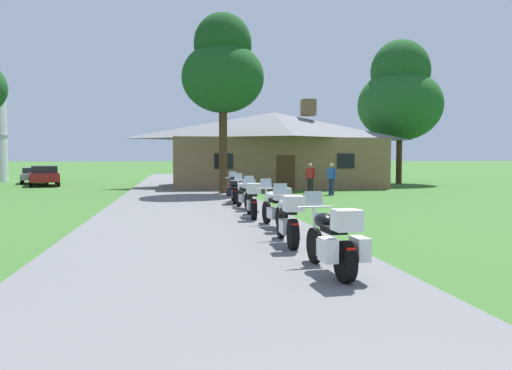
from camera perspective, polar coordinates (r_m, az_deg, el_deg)
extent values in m
plane|color=#386628|center=(21.32, -7.69, -2.16)|extent=(500.00, 500.00, 0.00)
cube|color=slate|center=(19.33, -7.54, -2.61)|extent=(6.40, 80.00, 0.06)
cylinder|color=black|center=(9.10, 6.72, -6.87)|extent=(0.14, 0.64, 0.64)
cylinder|color=black|center=(7.78, 10.18, -8.63)|extent=(0.19, 0.65, 0.64)
cube|color=silver|center=(8.40, 8.36, -7.31)|extent=(0.29, 0.57, 0.30)
ellipsoid|color=black|center=(8.58, 7.78, -4.05)|extent=(0.33, 0.53, 0.26)
cube|color=black|center=(8.16, 8.87, -5.06)|extent=(0.31, 0.53, 0.10)
cylinder|color=silver|center=(8.97, 6.83, -2.51)|extent=(0.66, 0.06, 0.03)
cylinder|color=silver|center=(9.05, 6.74, -4.63)|extent=(0.07, 0.24, 0.73)
cube|color=#B2BCC6|center=(9.05, 6.64, -1.57)|extent=(0.32, 0.12, 0.27)
sphere|color=silver|center=(8.98, 6.83, -3.40)|extent=(0.11, 0.11, 0.11)
cube|color=silver|center=(7.63, 10.36, -3.99)|extent=(0.42, 0.38, 0.32)
cube|color=red|center=(7.53, 10.83, -7.28)|extent=(0.14, 0.04, 0.06)
cylinder|color=silver|center=(8.14, 10.23, -8.82)|extent=(0.10, 0.55, 0.07)
cube|color=silver|center=(7.69, 8.24, -7.37)|extent=(0.22, 0.41, 0.36)
cube|color=silver|center=(7.89, 11.81, -7.15)|extent=(0.22, 0.41, 0.36)
cylinder|color=black|center=(11.77, 2.86, -4.58)|extent=(0.13, 0.64, 0.64)
cylinder|color=black|center=(10.37, 4.25, -5.63)|extent=(0.18, 0.65, 0.64)
cube|color=silver|center=(11.04, 3.53, -4.78)|extent=(0.28, 0.57, 0.30)
ellipsoid|color=#B2B5BC|center=(11.24, 3.29, -2.32)|extent=(0.32, 0.53, 0.26)
cube|color=black|center=(10.80, 3.73, -3.03)|extent=(0.30, 0.53, 0.10)
cylinder|color=silver|center=(11.65, 2.90, -1.19)|extent=(0.66, 0.06, 0.03)
cylinder|color=silver|center=(11.72, 2.86, -2.83)|extent=(0.07, 0.24, 0.73)
cube|color=#B2BCC6|center=(11.74, 2.82, -0.47)|extent=(0.32, 0.12, 0.27)
sphere|color=silver|center=(11.67, 2.90, -1.88)|extent=(0.11, 0.11, 0.11)
cube|color=silver|center=(10.24, 4.32, -2.13)|extent=(0.41, 0.37, 0.32)
cube|color=red|center=(10.12, 4.50, -4.56)|extent=(0.14, 0.03, 0.06)
cylinder|color=silver|center=(10.72, 4.65, -5.88)|extent=(0.09, 0.55, 0.07)
cylinder|color=black|center=(14.40, 1.22, -3.16)|extent=(0.17, 0.65, 0.64)
cylinder|color=black|center=(13.03, 2.95, -3.83)|extent=(0.21, 0.65, 0.64)
cube|color=silver|center=(13.68, 2.07, -3.24)|extent=(0.31, 0.58, 0.30)
ellipsoid|color=silver|center=(13.89, 1.76, -1.28)|extent=(0.35, 0.55, 0.26)
cube|color=black|center=(13.46, 2.32, -1.80)|extent=(0.33, 0.54, 0.10)
cylinder|color=silver|center=(14.30, 1.27, -0.39)|extent=(0.66, 0.09, 0.03)
cylinder|color=silver|center=(14.36, 1.22, -1.73)|extent=(0.08, 0.24, 0.73)
cube|color=#B2BCC6|center=(14.39, 1.16, 0.19)|extent=(0.33, 0.14, 0.27)
sphere|color=silver|center=(14.31, 1.27, -0.94)|extent=(0.11, 0.11, 0.11)
cube|color=#B7B7BC|center=(12.92, 3.03, -1.03)|extent=(0.43, 0.40, 0.32)
cube|color=red|center=(12.79, 3.25, -2.95)|extent=(0.14, 0.04, 0.06)
cylinder|color=silver|center=(13.38, 3.11, -4.07)|extent=(0.12, 0.55, 0.07)
cylinder|color=black|center=(16.72, -0.79, -2.28)|extent=(0.14, 0.64, 0.64)
cylinder|color=black|center=(15.29, -0.26, -2.79)|extent=(0.18, 0.65, 0.64)
cube|color=silver|center=(15.98, -0.53, -2.31)|extent=(0.29, 0.57, 0.30)
ellipsoid|color=#B2B5BC|center=(16.20, -0.63, -0.64)|extent=(0.32, 0.53, 0.26)
cube|color=black|center=(15.75, -0.46, -1.08)|extent=(0.30, 0.53, 0.10)
cylinder|color=silver|center=(16.63, -0.78, 0.11)|extent=(0.66, 0.06, 0.03)
cylinder|color=silver|center=(16.69, -0.80, -1.05)|extent=(0.07, 0.24, 0.73)
cube|color=#B2BCC6|center=(16.72, -0.82, 0.61)|extent=(0.32, 0.12, 0.27)
sphere|color=silver|center=(16.63, -0.78, -0.37)|extent=(0.11, 0.11, 0.11)
cube|color=silver|center=(15.19, -0.24, -0.40)|extent=(0.42, 0.38, 0.32)
cube|color=red|center=(15.05, -0.17, -2.02)|extent=(0.14, 0.04, 0.06)
cylinder|color=silver|center=(15.63, 0.13, -3.02)|extent=(0.10, 0.55, 0.07)
cylinder|color=black|center=(19.43, -1.99, -1.52)|extent=(0.19, 0.65, 0.64)
cylinder|color=black|center=(18.05, -0.86, -1.88)|extent=(0.23, 0.65, 0.64)
cube|color=silver|center=(18.72, -1.43, -1.52)|extent=(0.33, 0.59, 0.30)
ellipsoid|color=silver|center=(18.94, -1.64, -0.10)|extent=(0.36, 0.55, 0.26)
cube|color=black|center=(18.50, -1.28, -0.45)|extent=(0.34, 0.55, 0.10)
cylinder|color=silver|center=(19.35, -1.97, 0.54)|extent=(0.66, 0.11, 0.03)
cylinder|color=silver|center=(19.41, -1.99, -0.46)|extent=(0.09, 0.24, 0.73)
cube|color=#B2BCC6|center=(19.44, -2.04, 0.96)|extent=(0.33, 0.15, 0.27)
sphere|color=silver|center=(19.36, -1.97, 0.12)|extent=(0.11, 0.11, 0.11)
cube|color=#B7B7BC|center=(17.95, -0.82, 0.14)|extent=(0.44, 0.41, 0.32)
cube|color=red|center=(17.82, -0.68, -1.22)|extent=(0.14, 0.05, 0.06)
cylinder|color=silver|center=(18.40, -0.71, -2.09)|extent=(0.14, 0.55, 0.07)
cylinder|color=black|center=(21.91, -2.68, -1.00)|extent=(0.14, 0.64, 0.64)
cylinder|color=black|center=(20.48, -2.42, -1.28)|extent=(0.18, 0.65, 0.64)
cube|color=silver|center=(21.17, -2.55, -0.98)|extent=(0.29, 0.57, 0.30)
ellipsoid|color=maroon|center=(21.40, -2.60, 0.27)|extent=(0.32, 0.53, 0.26)
cube|color=black|center=(20.95, -2.51, -0.03)|extent=(0.30, 0.53, 0.10)
cylinder|color=silver|center=(21.83, -2.68, 0.83)|extent=(0.66, 0.06, 0.03)
cylinder|color=silver|center=(21.89, -2.68, -0.06)|extent=(0.07, 0.24, 0.73)
cube|color=#B2BCC6|center=(21.93, -2.70, 1.21)|extent=(0.32, 0.12, 0.27)
sphere|color=silver|center=(21.84, -2.68, 0.46)|extent=(0.11, 0.11, 0.11)
cube|color=black|center=(20.39, -2.41, 0.50)|extent=(0.42, 0.38, 0.32)
cube|color=red|center=(20.24, -2.37, -0.70)|extent=(0.14, 0.04, 0.06)
cylinder|color=silver|center=(20.81, -2.09, -1.49)|extent=(0.10, 0.55, 0.07)
cube|color=black|center=(20.50, -3.15, -0.78)|extent=(0.22, 0.41, 0.36)
cube|color=black|center=(20.53, -1.70, -0.77)|extent=(0.22, 0.41, 0.36)
cube|color=brown|center=(33.65, 2.02, 2.53)|extent=(13.37, 7.60, 3.20)
pyramid|color=slate|center=(33.71, 2.02, 6.79)|extent=(14.18, 8.05, 1.81)
cube|color=brown|center=(34.36, 6.01, 8.81)|extent=(0.90, 0.90, 1.10)
cube|color=#472D19|center=(29.91, 3.44, 1.39)|extent=(1.10, 0.08, 2.10)
cube|color=black|center=(29.31, -3.72, 2.75)|extent=(1.10, 0.06, 0.90)
cube|color=black|center=(30.94, 10.24, 2.72)|extent=(1.10, 0.06, 0.90)
cylinder|color=navy|center=(26.49, 8.78, -0.20)|extent=(0.14, 0.14, 0.86)
cylinder|color=navy|center=(26.59, 8.46, -0.19)|extent=(0.14, 0.14, 0.86)
cube|color=#2D56AD|center=(26.51, 8.64, 1.34)|extent=(0.39, 0.42, 0.56)
cylinder|color=#2D56AD|center=(26.38, 9.05, 1.28)|extent=(0.09, 0.09, 0.58)
cylinder|color=#2D56AD|center=(26.64, 8.23, 1.30)|extent=(0.09, 0.09, 0.58)
sphere|color=tan|center=(26.50, 8.64, 2.24)|extent=(0.21, 0.21, 0.21)
cylinder|color=black|center=(26.86, 6.41, -0.14)|extent=(0.14, 0.14, 0.86)
cylinder|color=black|center=(26.93, 6.06, -0.13)|extent=(0.14, 0.14, 0.86)
cube|color=#A8231E|center=(26.87, 6.24, 1.38)|extent=(0.42, 0.40, 0.56)
cylinder|color=#A8231E|center=(26.77, 6.69, 1.32)|extent=(0.09, 0.09, 0.58)
cylinder|color=#A8231E|center=(26.96, 5.80, 1.34)|extent=(0.09, 0.09, 0.58)
sphere|color=tan|center=(26.86, 6.25, 2.27)|extent=(0.21, 0.21, 0.21)
cylinder|color=#422D19|center=(39.23, 16.06, 3.21)|extent=(0.44, 0.44, 4.18)
ellipsoid|color=#1E5623|center=(39.43, 16.15, 8.77)|extent=(6.29, 6.29, 5.34)
ellipsoid|color=#1B4E20|center=(39.76, 16.20, 12.38)|extent=(4.40, 4.40, 4.72)
cylinder|color=#422D19|center=(26.82, -3.79, 4.31)|extent=(0.44, 0.44, 5.02)
ellipsoid|color=#194C1E|center=(27.15, -3.82, 12.17)|extent=(4.39, 4.39, 3.73)
ellipsoid|color=#16441B|center=(27.48, -3.83, 15.79)|extent=(3.07, 3.07, 3.29)
cube|color=maroon|center=(37.66, -23.09, 0.85)|extent=(2.96, 4.92, 0.60)
cube|color=black|center=(37.44, -23.10, 1.67)|extent=(2.39, 3.53, 0.48)
cylinder|color=black|center=(39.09, -24.36, 0.46)|extent=(0.38, 0.68, 0.64)
cylinder|color=black|center=(39.12, -21.88, 0.51)|extent=(0.38, 0.68, 0.64)
cylinder|color=black|center=(36.24, -24.37, 0.27)|extent=(0.38, 0.68, 0.64)
cylinder|color=black|center=(36.27, -21.70, 0.33)|extent=(0.38, 0.68, 0.64)
cube|color=#ADAFB7|center=(41.54, -24.03, 0.93)|extent=(2.83, 4.53, 0.46)
cube|color=black|center=(41.63, -24.05, 1.54)|extent=(2.04, 2.24, 0.42)
cylinder|color=black|center=(42.87, -25.15, 0.65)|extent=(0.37, 0.67, 0.64)
cylinder|color=black|center=(42.86, -22.89, 0.70)|extent=(0.37, 0.67, 0.64)
cylinder|color=black|center=(40.26, -25.24, 0.51)|extent=(0.37, 0.67, 0.64)
cylinder|color=black|center=(40.25, -22.83, 0.56)|extent=(0.37, 0.67, 0.64)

